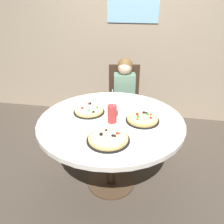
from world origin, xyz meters
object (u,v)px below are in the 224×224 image
at_px(chair_wooden, 124,98).
at_px(plate_small, 116,98).
at_px(pizza_cheese, 108,139).
at_px(pizza_pepperoni, 89,111).
at_px(soda_cup, 112,114).
at_px(dining_table, 111,128).
at_px(sauce_bowl, 114,113).
at_px(pizza_veggie, 142,119).
at_px(diner_child, 124,107).

height_order(chair_wooden, plate_small, chair_wooden).
relative_size(pizza_cheese, pizza_pepperoni, 1.13).
bearing_deg(soda_cup, dining_table, 112.85).
xyz_separation_m(chair_wooden, soda_cup, (0.03, -1.06, 0.30)).
xyz_separation_m(chair_wooden, pizza_cheese, (0.06, -1.35, 0.24)).
xyz_separation_m(chair_wooden, pizza_pepperoni, (-0.22, -0.91, 0.24)).
xyz_separation_m(dining_table, sauce_bowl, (0.01, 0.10, 0.11)).
relative_size(chair_wooden, soda_cup, 3.09).
bearing_deg(chair_wooden, plate_small, -91.78).
bearing_deg(sauce_bowl, pizza_cheese, -86.39).
bearing_deg(pizza_cheese, soda_cup, 94.58).
relative_size(dining_table, pizza_veggie, 4.39).
relative_size(dining_table, soda_cup, 4.25).
bearing_deg(pizza_pepperoni, chair_wooden, 76.69).
bearing_deg(dining_table, sauce_bowl, 81.33).
height_order(dining_table, sauce_bowl, sauce_bowl).
distance_m(pizza_veggie, pizza_pepperoni, 0.52).
xyz_separation_m(dining_table, plate_small, (-0.03, 0.49, 0.09)).
bearing_deg(chair_wooden, pizza_pepperoni, -103.31).
height_order(chair_wooden, pizza_cheese, chair_wooden).
relative_size(pizza_veggie, pizza_cheese, 0.89).
bearing_deg(dining_table, chair_wooden, 90.88).
distance_m(chair_wooden, soda_cup, 1.10).
bearing_deg(sauce_bowl, plate_small, 96.85).
bearing_deg(plate_small, soda_cup, -84.54).
bearing_deg(soda_cup, chair_wooden, 91.85).
bearing_deg(chair_wooden, pizza_veggie, -73.42).
bearing_deg(sauce_bowl, pizza_veggie, -15.09).
relative_size(chair_wooden, pizza_cheese, 2.84).
relative_size(dining_table, sauce_bowl, 18.69).
xyz_separation_m(dining_table, pizza_cheese, (0.04, -0.34, 0.10)).
xyz_separation_m(pizza_veggie, soda_cup, (-0.26, -0.07, 0.06)).
distance_m(sauce_bowl, plate_small, 0.39).
distance_m(pizza_veggie, soda_cup, 0.28).
bearing_deg(dining_table, pizza_cheese, -82.88).
distance_m(chair_wooden, pizza_veggie, 1.06).
distance_m(diner_child, sauce_bowl, 0.79).
bearing_deg(plate_small, diner_child, 82.63).
height_order(chair_wooden, pizza_pepperoni, chair_wooden).
xyz_separation_m(chair_wooden, sauce_bowl, (0.03, -0.92, 0.24)).
bearing_deg(chair_wooden, dining_table, -89.12).
xyz_separation_m(pizza_cheese, pizza_pepperoni, (-0.27, 0.44, 0.00)).
distance_m(pizza_pepperoni, soda_cup, 0.30).
relative_size(chair_wooden, sauce_bowl, 13.57).
bearing_deg(sauce_bowl, soda_cup, -88.42).
bearing_deg(plate_small, pizza_veggie, -55.99).
bearing_deg(pizza_veggie, pizza_cheese, -123.19).
relative_size(diner_child, soda_cup, 3.51).
bearing_deg(pizza_veggie, soda_cup, -165.03).
distance_m(dining_table, pizza_veggie, 0.30).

